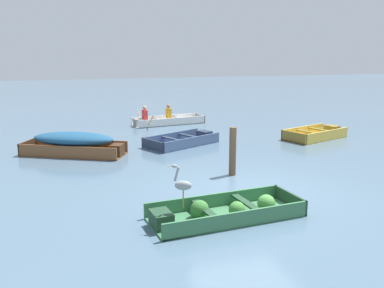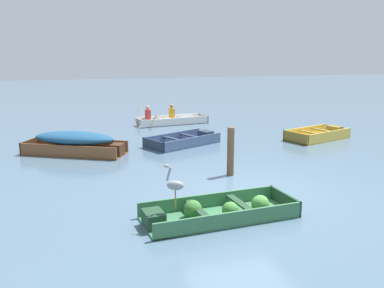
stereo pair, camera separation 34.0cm
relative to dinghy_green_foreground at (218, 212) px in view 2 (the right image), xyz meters
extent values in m
plane|color=slate|center=(1.12, 1.35, -0.14)|extent=(80.00, 80.00, 0.00)
cube|color=#387047|center=(0.05, 0.02, -0.12)|extent=(3.22, 1.50, 0.04)
cube|color=#387047|center=(0.11, -0.53, 0.02)|extent=(3.10, 0.40, 0.33)
cube|color=#387047|center=(-0.01, 0.58, 0.02)|extent=(3.10, 0.40, 0.33)
cube|color=#1E3D27|center=(1.57, 0.20, 0.02)|extent=(0.18, 1.16, 0.33)
cube|color=#1E3D27|center=(-1.32, -0.13, 0.04)|extent=(0.42, 0.56, 0.30)
cube|color=#1E3D27|center=(-0.41, -0.03, 0.11)|extent=(0.28, 1.07, 0.04)
cube|color=#1E3D27|center=(0.51, 0.08, 0.11)|extent=(0.28, 1.07, 0.04)
sphere|color=#387533|center=(-0.50, 0.05, 0.08)|extent=(0.37, 0.37, 0.37)
sphere|color=#428438|center=(0.22, -0.13, 0.07)|extent=(0.33, 0.33, 0.33)
sphere|color=#4C9342|center=(0.92, -0.01, 0.08)|extent=(0.37, 0.37, 0.37)
cube|color=brown|center=(-2.83, 6.30, -0.12)|extent=(3.41, 2.41, 0.04)
cube|color=brown|center=(-2.60, 6.76, 0.06)|extent=(2.96, 1.48, 0.40)
cube|color=brown|center=(-3.05, 5.83, 0.06)|extent=(2.96, 1.48, 0.40)
cube|color=#3F2716|center=(-4.27, 7.01, 0.06)|extent=(0.52, 0.99, 0.40)
cube|color=#3F2716|center=(-1.52, 5.66, 0.08)|extent=(0.54, 0.60, 0.36)
cube|color=#3F2716|center=(-2.39, 6.08, 0.16)|extent=(0.58, 0.95, 0.04)
cube|color=#3F2716|center=(-3.27, 6.51, 0.16)|extent=(0.58, 0.95, 0.04)
ellipsoid|color=navy|center=(-2.83, 6.30, 0.39)|extent=(2.86, 2.10, 0.42)
cube|color=#475B7F|center=(0.87, 6.72, -0.12)|extent=(2.88, 2.25, 0.04)
cube|color=#475B7F|center=(0.61, 7.22, 0.04)|extent=(2.36, 1.24, 0.36)
cube|color=#475B7F|center=(1.12, 6.22, 0.04)|extent=(2.36, 1.24, 0.36)
cube|color=#273246|center=(-0.28, 6.14, 0.04)|extent=(0.58, 1.07, 0.36)
cube|color=#273246|center=(1.88, 7.24, 0.06)|extent=(0.56, 0.63, 0.32)
cube|color=#273246|center=(1.22, 6.90, 0.13)|extent=(0.63, 1.03, 0.04)
cube|color=#273246|center=(0.52, 6.54, 0.13)|extent=(0.63, 1.03, 0.04)
cube|color=#E5BC47|center=(6.01, 6.41, -0.12)|extent=(2.72, 1.97, 0.04)
cube|color=#E5BC47|center=(5.82, 6.93, 0.05)|extent=(2.32, 0.93, 0.39)
cube|color=#E5BC47|center=(6.21, 5.89, 0.05)|extent=(2.32, 0.93, 0.39)
cube|color=olive|center=(4.88, 5.98, 0.05)|extent=(0.46, 1.10, 0.39)
cube|color=olive|center=(7.00, 6.78, 0.07)|extent=(0.52, 0.62, 0.35)
cube|color=olive|center=(6.36, 6.54, 0.15)|extent=(0.53, 1.05, 0.04)
cube|color=olive|center=(5.67, 6.28, 0.15)|extent=(0.53, 1.05, 0.04)
cube|color=white|center=(1.38, 11.01, -0.12)|extent=(3.34, 1.50, 0.04)
cube|color=white|center=(1.46, 10.55, 0.03)|extent=(3.18, 0.59, 0.34)
cube|color=white|center=(1.30, 11.47, 0.03)|extent=(3.18, 0.59, 0.34)
cube|color=gray|center=(2.94, 11.28, 0.03)|extent=(0.21, 0.97, 0.34)
cube|color=gray|center=(-0.03, 10.77, 0.05)|extent=(0.43, 0.49, 0.31)
cube|color=gray|center=(0.91, 10.93, 0.11)|extent=(0.30, 0.89, 0.04)
cube|color=gray|center=(1.86, 11.09, 0.11)|extent=(0.30, 0.89, 0.04)
cube|color=orange|center=(1.38, 11.01, 0.35)|extent=(0.22, 0.31, 0.44)
sphere|color=#9E7051|center=(1.38, 11.01, 0.67)|extent=(0.18, 0.18, 0.18)
cube|color=red|center=(0.27, 10.82, 0.35)|extent=(0.22, 0.31, 0.44)
sphere|color=tan|center=(0.27, 10.82, 0.67)|extent=(0.18, 0.18, 0.18)
cylinder|color=tan|center=(0.40, 10.04, 0.25)|extent=(0.15, 0.64, 0.55)
cylinder|color=tan|center=(0.14, 11.60, 0.25)|extent=(0.15, 0.64, 0.55)
cylinder|color=olive|center=(-0.93, -0.27, 0.45)|extent=(0.02, 0.02, 0.35)
cylinder|color=olive|center=(-0.90, -0.22, 0.45)|extent=(0.02, 0.02, 0.35)
ellipsoid|color=#93999E|center=(-0.92, -0.25, 0.71)|extent=(0.35, 0.25, 0.18)
cylinder|color=#93999E|center=(-1.03, -0.20, 0.93)|extent=(0.12, 0.08, 0.28)
ellipsoid|color=#93999E|center=(-1.06, -0.19, 1.08)|extent=(0.12, 0.10, 0.06)
cone|color=gold|center=(-1.14, -0.16, 1.08)|extent=(0.10, 0.06, 0.02)
cylinder|color=brown|center=(1.26, 2.79, 0.51)|extent=(0.19, 0.19, 1.31)
camera|label=1|loc=(-2.85, -7.60, 3.21)|focal=40.00mm
camera|label=2|loc=(-2.52, -7.68, 3.21)|focal=40.00mm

